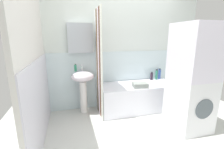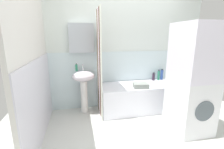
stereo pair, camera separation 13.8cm
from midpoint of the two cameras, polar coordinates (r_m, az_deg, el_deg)
name	(u,v)px [view 2 (the right image)]	position (r m, az deg, el deg)	size (l,w,h in m)	color
ground_plane	(145,136)	(2.72, 13.29, -21.03)	(4.80, 5.60, 0.04)	silver
wall_back_tiled	(121,54)	(3.43, 4.30, 7.33)	(3.60, 0.18, 2.40)	silver
wall_left_tiled	(34,65)	(2.43, -25.00, 3.02)	(0.07, 1.81, 2.40)	silver
sink	(84,83)	(3.15, -9.02, -2.91)	(0.44, 0.34, 0.85)	white
faucet	(83,68)	(3.17, -9.31, 2.50)	(0.03, 0.12, 0.12)	silver
soap_dispenser	(76,68)	(3.15, -11.52, 2.48)	(0.05, 0.05, 0.15)	#257353
bathtub	(138,97)	(3.38, 10.44, -8.09)	(1.57, 0.66, 0.55)	white
shower_curtain	(99,64)	(2.96, -3.36, 3.66)	(0.01, 0.66, 2.00)	white
shampoo_bottle	(162,74)	(3.81, 18.58, 0.01)	(0.06, 0.06, 0.24)	#3351A0
conditioner_bottle	(159,75)	(3.73, 17.53, -0.24)	(0.05, 0.05, 0.24)	#2B805E
body_wash_bottle	(153,77)	(3.69, 15.84, -0.75)	(0.06, 0.06, 0.18)	#2E2030
towel_folded	(141,85)	(3.11, 11.61, -3.91)	(0.28, 0.20, 0.09)	gray
washer_dryer_stack	(192,80)	(2.79, 28.41, -1.63)	(0.56, 0.63, 1.71)	white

